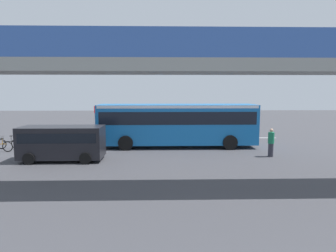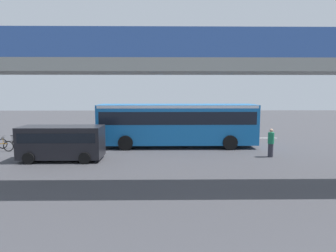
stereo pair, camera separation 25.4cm
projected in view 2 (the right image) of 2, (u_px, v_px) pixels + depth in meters
name	position (u px, v px, depth m)	size (l,w,h in m)	color
ground	(177.00, 143.00, 23.65)	(80.00, 80.00, 0.00)	#424247
city_bus	(177.00, 122.00, 21.98)	(11.54, 2.85, 3.15)	#196BB7
parked_van	(62.00, 141.00, 17.75)	(4.80, 2.17, 2.05)	black
bicycle_orange	(1.00, 146.00, 20.39)	(1.77, 0.44, 0.96)	black
bicycle_black	(10.00, 143.00, 21.42)	(1.77, 0.44, 0.96)	black
pedestrian	(271.00, 143.00, 18.67)	(0.38, 0.38, 1.79)	#2D2D38
traffic_sign	(96.00, 116.00, 26.67)	(0.08, 0.60, 2.80)	slate
lane_dash_leftmost	(266.00, 138.00, 26.30)	(2.00, 0.20, 0.01)	silver
lane_dash_left	(221.00, 138.00, 26.24)	(2.00, 0.20, 0.01)	silver
lane_dash_centre	(175.00, 138.00, 26.18)	(2.00, 0.20, 0.01)	silver
lane_dash_right	(130.00, 138.00, 26.12)	(2.00, 0.20, 0.01)	silver
lane_dash_rightmost	(84.00, 138.00, 26.06)	(2.00, 0.20, 0.01)	silver
pedestrian_overpass	(189.00, 75.00, 12.25)	(29.92, 2.60, 6.46)	gray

